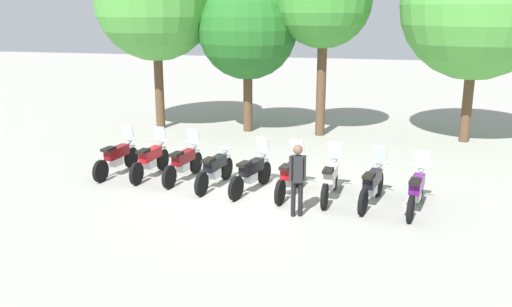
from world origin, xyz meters
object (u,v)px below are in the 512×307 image
Objects in this scene: motorcycle_2 at (184,162)px; tree_2 at (324,1)px; motorcycle_3 at (215,169)px; tree_1 at (248,30)px; motorcycle_5 at (290,176)px; motorcycle_1 at (150,159)px; motorcycle_6 at (330,179)px; motorcycle_4 at (251,173)px; motorcycle_8 at (416,190)px; motorcycle_0 at (117,157)px; person_0 at (297,175)px; motorcycle_7 at (372,185)px; tree_0 at (155,0)px; tree_3 at (477,5)px.

tree_2 reaches higher than motorcycle_2.
motorcycle_3 is 0.32× the size of tree_2.
tree_1 is 0.86× the size of tree_2.
motorcycle_2 is at bearing -115.06° from tree_2.
motorcycle_1 is at bearing 89.17° from motorcycle_5.
tree_1 reaches higher than motorcycle_6.
motorcycle_4 is 0.98× the size of motorcycle_6.
motorcycle_6 is (1.05, -0.05, 0.00)m from motorcycle_5.
motorcycle_5 is 3.19m from motorcycle_8.
motorcycle_6 is at bearing -92.57° from motorcycle_1.
motorcycle_2 is (2.11, -0.08, 0.00)m from motorcycle_0.
motorcycle_2 is at bearing 91.54° from motorcycle_4.
motorcycle_2 is at bearing -91.72° from tree_1.
motorcycle_1 is 2.16m from motorcycle_3.
person_0 is at bearing -156.38° from motorcycle_5.
motorcycle_7 is at bearing -98.45° from motorcycle_6.
motorcycle_2 is at bearing -85.07° from motorcycle_0.
person_0 is 9.50m from tree_2.
motorcycle_6 is at bearing -42.70° from person_0.
motorcycle_8 is at bearing -90.46° from motorcycle_5.
motorcycle_3 is 2.11m from motorcycle_5.
motorcycle_0 is at bearing 93.21° from motorcycle_8.
tree_1 is (-2.96, 7.19, 3.43)m from motorcycle_5.
motorcycle_1 is 5.31m from motorcycle_6.
tree_0 reaches higher than motorcycle_1.
motorcycle_0 is 2.11m from motorcycle_2.
motorcycle_5 is 1.01× the size of motorcycle_8.
motorcycle_8 is 1.25× the size of person_0.
tree_3 reaches higher than tree_2.
motorcycle_5 is at bearing -89.62° from motorcycle_0.
motorcycle_4 is 1.05m from motorcycle_5.
person_0 is 0.26× the size of tree_2.
tree_1 is (2.31, 6.57, 3.43)m from motorcycle_0.
motorcycle_6 is 1.01× the size of motorcycle_8.
motorcycle_0 is at bearing -78.32° from tree_0.
motorcycle_5 is 1.01× the size of motorcycle_7.
motorcycle_0 is at bearing -128.56° from tree_2.
motorcycle_6 and motorcycle_8 have the same top height.
tree_0 is 1.26× the size of tree_1.
tree_1 is at bearing 30.13° from motorcycle_4.
tree_1 is at bearing -6.07° from motorcycle_1.
motorcycle_6 is at bearing -89.64° from motorcycle_2.
tree_3 is at bearing -37.10° from motorcycle_3.
tree_3 is at bearing 0.82° from tree_1.
motorcycle_4 is at bearing -88.36° from motorcycle_3.
tree_0 reaches higher than motorcycle_0.
tree_2 is (5.18, 6.50, 4.49)m from motorcycle_0.
motorcycle_5 is at bearing -125.45° from tree_3.
person_0 is (0.42, -1.49, 0.51)m from motorcycle_5.
motorcycle_1 is 4.26m from motorcycle_5.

